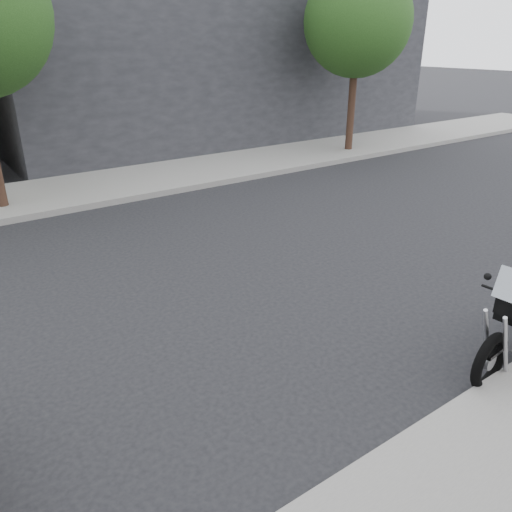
# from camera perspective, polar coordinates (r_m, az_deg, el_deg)

# --- Properties ---
(ground) EXTENTS (120.00, 120.00, 0.00)m
(ground) POSITION_cam_1_polar(r_m,az_deg,el_deg) (8.06, -4.88, -3.39)
(ground) COLOR black
(ground) RESTS_ON ground
(far_sidewalk) EXTENTS (44.00, 3.00, 0.15)m
(far_sidewalk) POSITION_cam_1_polar(r_m,az_deg,el_deg) (13.71, -19.07, 7.19)
(far_sidewalk) COLOR gray
(far_sidewalk) RESTS_ON ground
(far_building_dark) EXTENTS (16.00, 11.00, 7.00)m
(far_building_dark) POSITION_cam_1_polar(r_m,az_deg,el_deg) (22.39, -7.74, 23.04)
(far_building_dark) COLOR #26262B
(far_building_dark) RESTS_ON ground
(street_tree_left) EXTENTS (3.40, 3.40, 5.70)m
(street_tree_left) POSITION_cam_1_polar(r_m,az_deg,el_deg) (17.56, 11.55, 24.79)
(street_tree_left) COLOR #3A251A
(street_tree_left) RESTS_ON far_sidewalk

